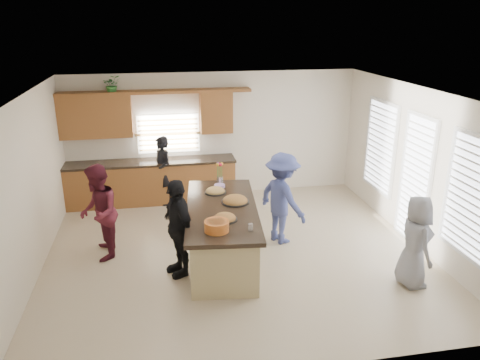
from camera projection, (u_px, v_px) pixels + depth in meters
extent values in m
plane|color=#C3AF91|center=(236.00, 252.00, 8.24)|extent=(6.50, 6.50, 0.00)
cube|color=silver|center=(213.00, 135.00, 10.57)|extent=(6.50, 0.02, 2.80)
cube|color=silver|center=(284.00, 267.00, 4.99)|extent=(6.50, 0.02, 2.80)
cube|color=silver|center=(29.00, 189.00, 7.23)|extent=(0.02, 6.00, 2.80)
cube|color=silver|center=(415.00, 166.00, 8.33)|extent=(0.02, 6.00, 2.80)
cube|color=white|center=(236.00, 93.00, 7.32)|extent=(6.50, 6.00, 0.02)
cube|color=brown|center=(152.00, 183.00, 10.35)|extent=(3.65, 0.62, 0.90)
cube|color=black|center=(151.00, 162.00, 10.19)|extent=(3.70, 0.65, 0.05)
cube|color=brown|center=(95.00, 116.00, 9.79)|extent=(1.50, 0.36, 0.90)
cube|color=brown|center=(216.00, 112.00, 10.22)|extent=(0.70, 0.36, 0.90)
cube|color=brown|center=(156.00, 92.00, 9.85)|extent=(4.05, 0.40, 0.06)
cube|color=brown|center=(168.00, 134.00, 10.33)|extent=(1.35, 0.08, 0.85)
cube|color=white|center=(380.00, 146.00, 9.52)|extent=(0.06, 1.10, 1.75)
cube|color=white|center=(415.00, 180.00, 8.31)|extent=(0.06, 0.85, 2.25)
cube|color=white|center=(471.00, 198.00, 6.83)|extent=(0.06, 1.10, 1.75)
cube|color=tan|center=(222.00, 235.00, 7.89)|extent=(1.26, 2.59, 0.88)
cube|color=black|center=(222.00, 209.00, 7.73)|extent=(1.44, 2.81, 0.07)
cube|color=black|center=(222.00, 256.00, 8.02)|extent=(1.18, 2.51, 0.08)
cylinder|color=black|center=(225.00, 219.00, 7.23)|extent=(0.39, 0.39, 0.02)
ellipsoid|color=#A36533|center=(225.00, 218.00, 7.22)|extent=(0.35, 0.35, 0.16)
cylinder|color=black|center=(235.00, 202.00, 7.91)|extent=(0.47, 0.47, 0.02)
ellipsoid|color=#A36533|center=(235.00, 201.00, 7.91)|extent=(0.43, 0.43, 0.19)
cylinder|color=black|center=(215.00, 192.00, 8.35)|extent=(0.38, 0.38, 0.02)
ellipsoid|color=tan|center=(215.00, 191.00, 8.34)|extent=(0.34, 0.34, 0.15)
cylinder|color=orange|center=(217.00, 226.00, 6.83)|extent=(0.36, 0.36, 0.16)
cylinder|color=beige|center=(217.00, 222.00, 6.81)|extent=(0.30, 0.30, 0.04)
cylinder|color=white|center=(251.00, 227.00, 6.85)|extent=(0.08, 0.08, 0.11)
cylinder|color=#B891D3|center=(220.00, 186.00, 8.61)|extent=(0.20, 0.20, 0.05)
cylinder|color=silver|center=(220.00, 180.00, 8.80)|extent=(0.12, 0.12, 0.14)
imported|color=#327C31|center=(112.00, 85.00, 9.65)|extent=(0.41, 0.37, 0.39)
imported|color=black|center=(163.00, 171.00, 10.14)|extent=(0.59, 0.66, 1.52)
imported|color=maroon|center=(99.00, 213.00, 7.82)|extent=(0.68, 0.84, 1.65)
imported|color=black|center=(178.00, 228.00, 7.32)|extent=(0.69, 1.01, 1.60)
imported|color=#39427D|center=(282.00, 198.00, 8.39)|extent=(1.05, 1.25, 1.68)
imported|color=gray|center=(415.00, 242.00, 7.03)|extent=(0.49, 0.73, 1.45)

